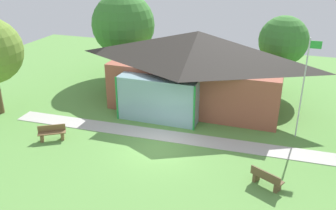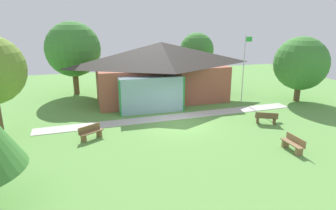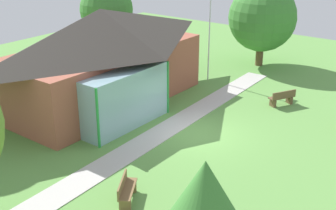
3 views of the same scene
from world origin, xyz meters
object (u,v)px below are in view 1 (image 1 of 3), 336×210
flagpole (304,85)px  bench_mid_left (52,133)px  tree_behind_pavilion_left (123,25)px  bench_mid_right (266,179)px  tree_behind_pavilion_right (283,41)px  pavilion (196,68)px

flagpole → bench_mid_left: bearing=-159.5°
bench_mid_left → tree_behind_pavilion_left: 12.31m
flagpole → bench_mid_right: (-1.22, -5.47, -2.73)m
bench_mid_right → tree_behind_pavilion_left: size_ratio=0.23×
flagpole → tree_behind_pavilion_right: size_ratio=1.02×
flagpole → bench_mid_left: size_ratio=3.77×
bench_mid_right → bench_mid_left: bearing=-155.1°
flagpole → bench_mid_right: size_ratio=3.71×
tree_behind_pavilion_right → pavilion: bearing=-137.2°
bench_mid_right → tree_behind_pavilion_right: (-0.25, 12.66, 3.37)m
tree_behind_pavilion_right → flagpole: bearing=-78.5°
flagpole → tree_behind_pavilion_left: tree_behind_pavilion_left is taller
bench_mid_left → tree_behind_pavilion_right: 16.97m
pavilion → bench_mid_right: bearing=-55.3°
pavilion → bench_mid_right: size_ratio=7.80×
pavilion → flagpole: bearing=-19.8°
pavilion → bench_mid_right: 9.81m
bench_mid_left → tree_behind_pavilion_left: (-0.90, 11.66, 3.82)m
bench_mid_left → tree_behind_pavilion_right: (11.47, 12.04, 3.37)m
tree_behind_pavilion_right → bench_mid_left: bearing=-133.6°
bench_mid_right → tree_behind_pavilion_left: (-12.63, 12.29, 3.82)m
pavilion → flagpole: (6.65, -2.39, 0.50)m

